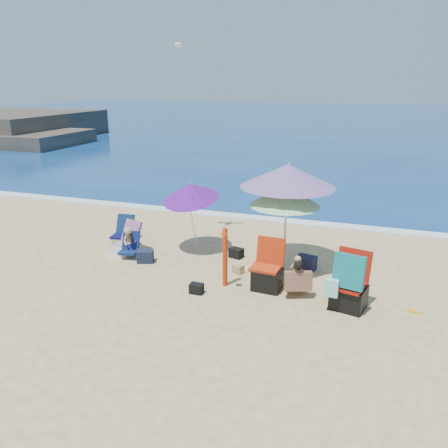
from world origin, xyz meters
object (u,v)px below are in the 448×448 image
(umbrella_striped, at_px, (285,196))
(person_center, at_px, (297,277))
(chair_rainbow, at_px, (125,245))
(umbrella_blue, at_px, (189,192))
(camp_chair_right, at_px, (348,288))
(chair_navy, at_px, (124,235))
(umbrella_turquoise, at_px, (288,176))
(seagull, at_px, (179,45))
(furled_umbrella, at_px, (225,252))
(person_left, at_px, (130,242))
(camp_chair_left, at_px, (268,274))

(umbrella_striped, height_order, person_center, umbrella_striped)
(chair_rainbow, bearing_deg, umbrella_blue, 23.56)
(chair_rainbow, bearing_deg, camp_chair_right, -12.14)
(umbrella_blue, relative_size, chair_navy, 2.73)
(chair_navy, bearing_deg, person_center, -18.46)
(umbrella_blue, bearing_deg, umbrella_turquoise, -5.42)
(chair_navy, relative_size, chair_rainbow, 0.73)
(seagull, bearing_deg, camp_chair_right, -30.90)
(furled_umbrella, distance_m, person_center, 1.57)
(umbrella_turquoise, relative_size, camp_chair_right, 2.10)
(furled_umbrella, xyz_separation_m, camp_chair_right, (2.55, -0.15, -0.36))
(umbrella_striped, bearing_deg, person_left, -176.60)
(umbrella_blue, height_order, chair_rainbow, umbrella_blue)
(furled_umbrella, distance_m, chair_rainbow, 3.28)
(furled_umbrella, relative_size, person_left, 1.79)
(umbrella_blue, distance_m, furled_umbrella, 2.43)
(umbrella_striped, xyz_separation_m, person_center, (0.50, -0.99, -1.42))
(furled_umbrella, distance_m, chair_navy, 4.03)
(umbrella_striped, xyz_separation_m, chair_rainbow, (-4.06, -0.07, -1.61))
(umbrella_striped, bearing_deg, camp_chair_left, -98.43)
(chair_rainbow, height_order, camp_chair_left, camp_chair_left)
(umbrella_striped, distance_m, umbrella_blue, 2.60)
(furled_umbrella, bearing_deg, umbrella_blue, 131.17)
(camp_chair_right, bearing_deg, seagull, 149.10)
(chair_navy, relative_size, person_center, 0.87)
(person_left, bearing_deg, umbrella_striped, 3.40)
(umbrella_blue, bearing_deg, furled_umbrella, -48.83)
(person_left, xyz_separation_m, seagull, (0.74, 1.72, 4.69))
(chair_navy, xyz_separation_m, seagull, (1.47, 0.79, 4.87))
(umbrella_striped, bearing_deg, seagull, 154.21)
(umbrella_blue, xyz_separation_m, chair_rainbow, (-1.54, -0.67, -1.37))
(umbrella_striped, relative_size, chair_navy, 2.94)
(chair_navy, relative_size, camp_chair_right, 0.59)
(umbrella_turquoise, height_order, umbrella_blue, umbrella_turquoise)
(umbrella_turquoise, distance_m, camp_chair_left, 2.26)
(furled_umbrella, bearing_deg, umbrella_turquoise, 56.40)
(umbrella_turquoise, relative_size, umbrella_blue, 1.29)
(umbrella_striped, distance_m, camp_chair_right, 2.43)
(umbrella_blue, distance_m, person_left, 1.96)
(chair_rainbow, relative_size, camp_chair_left, 0.91)
(umbrella_turquoise, distance_m, umbrella_striped, 0.52)
(camp_chair_right, bearing_deg, umbrella_turquoise, 133.55)
(umbrella_striped, bearing_deg, chair_rainbow, -179.01)
(seagull, bearing_deg, umbrella_turquoise, -20.19)
(furled_umbrella, bearing_deg, umbrella_striped, 48.03)
(umbrella_striped, distance_m, camp_chair_left, 1.75)
(umbrella_blue, distance_m, camp_chair_left, 3.09)
(chair_navy, distance_m, seagull, 5.15)
(furled_umbrella, bearing_deg, chair_navy, 152.78)
(camp_chair_left, bearing_deg, seagull, 141.04)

